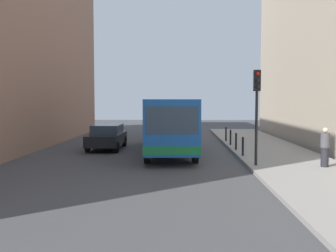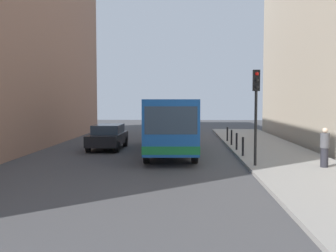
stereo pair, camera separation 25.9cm
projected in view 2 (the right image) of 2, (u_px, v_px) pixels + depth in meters
The scene contains 11 objects.
ground_plane at pixel (174, 163), 18.63m from camera, with size 80.00×80.00×0.00m, color #424244.
sidewalk at pixel (290, 163), 18.41m from camera, with size 4.40×40.00×0.15m, color gray.
bus at pixel (170, 122), 22.55m from camera, with size 3.00×11.12×3.00m.
car_beside_bus at pixel (108, 136), 23.98m from camera, with size 1.90×4.42×1.48m.
car_behind_bus at pixel (176, 127), 32.03m from camera, with size 1.96×4.45×1.48m.
traffic_light at pixel (256, 99), 16.97m from camera, with size 0.28×0.33×4.10m.
bollard_near at pixel (243, 146), 20.06m from camera, with size 0.11×0.11×0.95m, color black.
bollard_mid at pixel (237, 141), 22.47m from camera, with size 0.11×0.11×0.95m, color black.
bollard_far at pixel (232, 137), 24.88m from camera, with size 0.11×0.11×0.95m, color black.
bollard_farthest at pixel (227, 134), 27.29m from camera, with size 0.11×0.11×0.95m, color black.
pedestrian_near_signal at pixel (325, 148), 16.65m from camera, with size 0.38×0.38×1.66m.
Camera 2 is at (0.48, -18.47, 2.98)m, focal length 42.54 mm.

